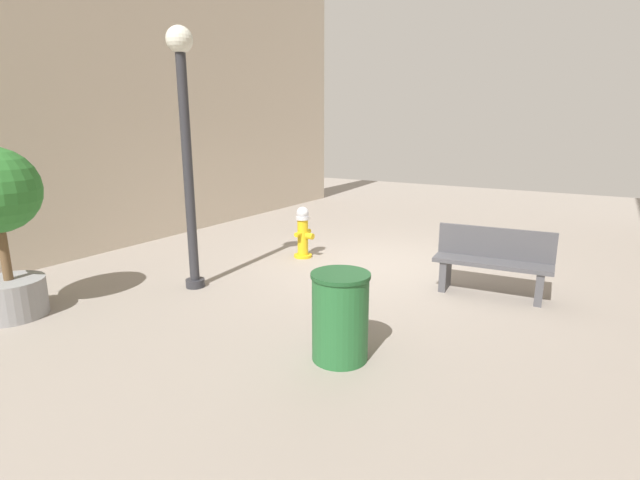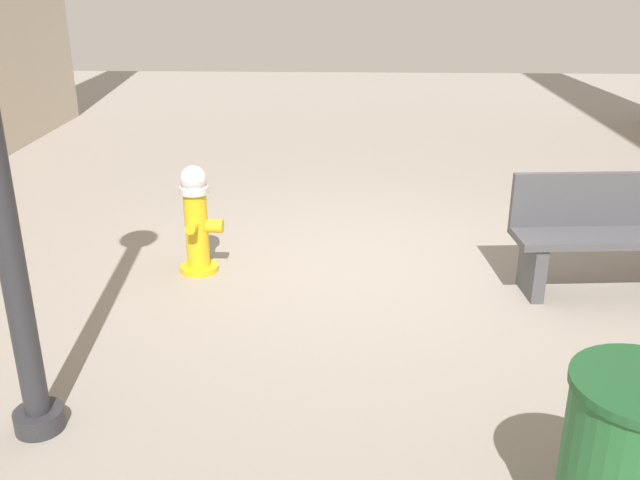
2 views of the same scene
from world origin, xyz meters
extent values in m
plane|color=gray|center=(0.00, 0.00, 0.00)|extent=(23.40, 23.40, 0.00)
cube|color=beige|center=(5.17, 2.70, 3.66)|extent=(0.70, 18.00, 7.33)
cylinder|color=gold|center=(1.41, 0.16, 0.03)|extent=(0.33, 0.33, 0.05)
cylinder|color=gold|center=(1.41, 0.16, 0.38)|extent=(0.19, 0.19, 0.66)
cylinder|color=silver|center=(1.41, 0.16, 0.74)|extent=(0.24, 0.24, 0.06)
sphere|color=silver|center=(1.41, 0.16, 0.83)|extent=(0.22, 0.22, 0.22)
cylinder|color=gold|center=(1.41, 0.02, 0.46)|extent=(0.09, 0.13, 0.09)
cylinder|color=gold|center=(1.42, 0.31, 0.46)|extent=(0.09, 0.13, 0.09)
cylinder|color=gold|center=(1.26, 0.17, 0.42)|extent=(0.15, 0.12, 0.11)
cube|color=#4C4C51|center=(-2.61, 0.41, 0.23)|extent=(0.13, 0.40, 0.45)
cube|color=#4C4C51|center=(-1.34, 0.51, 0.23)|extent=(0.13, 0.40, 0.45)
cube|color=#4C4C51|center=(-1.98, 0.46, 0.48)|extent=(1.63, 0.57, 0.06)
cube|color=#4C4C51|center=(-1.96, 0.27, 0.73)|extent=(1.60, 0.19, 0.44)
cylinder|color=gray|center=(3.05, 4.40, 0.24)|extent=(0.81, 0.81, 0.48)
cylinder|color=brown|center=(3.05, 4.40, 0.89)|extent=(0.11, 0.11, 0.82)
cylinder|color=#2D2D33|center=(1.89, 2.39, 0.06)|extent=(0.28, 0.28, 0.12)
cylinder|color=#2D2D33|center=(1.89, 2.39, 1.74)|extent=(0.14, 0.14, 3.24)
sphere|color=white|center=(1.89, 2.39, 3.48)|extent=(0.36, 0.36, 0.36)
cylinder|color=#266633|center=(-1.06, 3.23, 0.44)|extent=(0.58, 0.58, 0.89)
cylinder|color=#1E5128|center=(-1.06, 3.23, 0.91)|extent=(0.61, 0.61, 0.04)
camera|label=1|loc=(-3.23, 7.20, 2.37)|focal=26.63mm
camera|label=2|loc=(0.16, 5.65, 2.48)|focal=39.20mm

